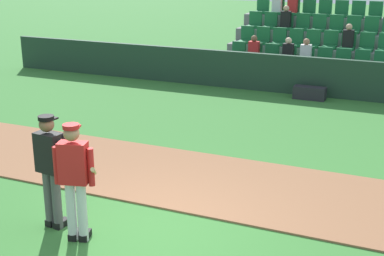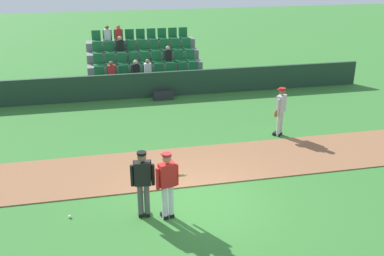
{
  "view_description": "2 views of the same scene",
  "coord_description": "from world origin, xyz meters",
  "px_view_note": "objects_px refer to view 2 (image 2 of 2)",
  "views": [
    {
      "loc": [
        3.51,
        -6.58,
        3.99
      ],
      "look_at": [
        -0.01,
        1.49,
        1.18
      ],
      "focal_mm": 51.78,
      "sensor_mm": 36.0,
      "label": 1
    },
    {
      "loc": [
        -2.31,
        -10.12,
        6.2
      ],
      "look_at": [
        0.34,
        2.06,
        1.23
      ],
      "focal_mm": 42.14,
      "sensor_mm": 36.0,
      "label": 2
    }
  ],
  "objects_px": {
    "umpire_home_plate": "(143,180)",
    "baseball": "(70,217)",
    "equipment_bag": "(163,95)",
    "batter_red_jersey": "(168,183)",
    "runner_grey_jersey": "(280,110)"
  },
  "relations": [
    {
      "from": "runner_grey_jersey",
      "to": "equipment_bag",
      "type": "height_order",
      "value": "runner_grey_jersey"
    },
    {
      "from": "batter_red_jersey",
      "to": "equipment_bag",
      "type": "bearing_deg",
      "value": 81.88
    },
    {
      "from": "baseball",
      "to": "equipment_bag",
      "type": "height_order",
      "value": "equipment_bag"
    },
    {
      "from": "umpire_home_plate",
      "to": "equipment_bag",
      "type": "relative_size",
      "value": 1.96
    },
    {
      "from": "umpire_home_plate",
      "to": "equipment_bag",
      "type": "height_order",
      "value": "umpire_home_plate"
    },
    {
      "from": "baseball",
      "to": "equipment_bag",
      "type": "distance_m",
      "value": 9.62
    },
    {
      "from": "batter_red_jersey",
      "to": "baseball",
      "type": "relative_size",
      "value": 23.78
    },
    {
      "from": "batter_red_jersey",
      "to": "umpire_home_plate",
      "type": "xyz_separation_m",
      "value": [
        -0.57,
        0.21,
        0.03
      ]
    },
    {
      "from": "equipment_bag",
      "to": "batter_red_jersey",
      "type": "bearing_deg",
      "value": -98.12
    },
    {
      "from": "umpire_home_plate",
      "to": "runner_grey_jersey",
      "type": "height_order",
      "value": "same"
    },
    {
      "from": "umpire_home_plate",
      "to": "baseball",
      "type": "distance_m",
      "value": 2.08
    },
    {
      "from": "batter_red_jersey",
      "to": "umpire_home_plate",
      "type": "height_order",
      "value": "same"
    },
    {
      "from": "baseball",
      "to": "batter_red_jersey",
      "type": "bearing_deg",
      "value": -12.01
    },
    {
      "from": "baseball",
      "to": "umpire_home_plate",
      "type": "bearing_deg",
      "value": -9.27
    },
    {
      "from": "batter_red_jersey",
      "to": "equipment_bag",
      "type": "xyz_separation_m",
      "value": [
        1.34,
        9.38,
        -0.79
      ]
    }
  ]
}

